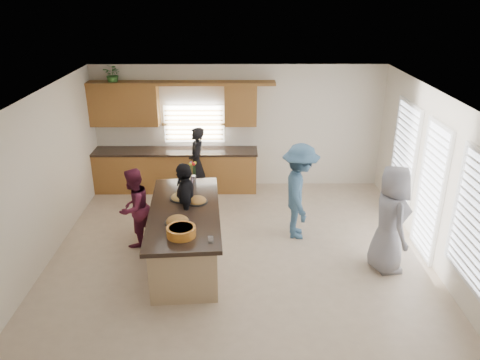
{
  "coord_description": "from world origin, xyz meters",
  "views": [
    {
      "loc": [
        -0.01,
        -7.24,
        4.38
      ],
      "look_at": [
        0.03,
        0.47,
        1.15
      ],
      "focal_mm": 35.0,
      "sensor_mm": 36.0,
      "label": 1
    }
  ],
  "objects_px": {
    "salad_bowl": "(181,231)",
    "woman_right_front": "(390,219)",
    "woman_left_back": "(197,162)",
    "island": "(186,236)",
    "woman_left_front": "(186,207)",
    "woman_right_back": "(300,192)",
    "woman_left_mid": "(134,208)"
  },
  "relations": [
    {
      "from": "woman_left_back",
      "to": "woman_right_back",
      "type": "height_order",
      "value": "woman_right_back"
    },
    {
      "from": "woman_right_back",
      "to": "woman_left_back",
      "type": "bearing_deg",
      "value": 49.63
    },
    {
      "from": "salad_bowl",
      "to": "woman_right_front",
      "type": "height_order",
      "value": "woman_right_front"
    },
    {
      "from": "island",
      "to": "woman_left_front",
      "type": "xyz_separation_m",
      "value": [
        -0.02,
        0.37,
        0.36
      ]
    },
    {
      "from": "woman_left_mid",
      "to": "woman_right_front",
      "type": "bearing_deg",
      "value": 104.68
    },
    {
      "from": "woman_left_back",
      "to": "woman_left_front",
      "type": "xyz_separation_m",
      "value": [
        0.0,
        -2.38,
        0.04
      ]
    },
    {
      "from": "island",
      "to": "woman_left_back",
      "type": "distance_m",
      "value": 2.77
    },
    {
      "from": "woman_right_back",
      "to": "woman_left_mid",
      "type": "bearing_deg",
      "value": 98.73
    },
    {
      "from": "salad_bowl",
      "to": "woman_right_front",
      "type": "relative_size",
      "value": 0.24
    },
    {
      "from": "woman_left_mid",
      "to": "woman_right_front",
      "type": "distance_m",
      "value": 4.37
    },
    {
      "from": "woman_left_mid",
      "to": "woman_left_front",
      "type": "xyz_separation_m",
      "value": [
        0.94,
        -0.16,
        0.09
      ]
    },
    {
      "from": "woman_left_back",
      "to": "woman_left_mid",
      "type": "xyz_separation_m",
      "value": [
        -0.94,
        -2.22,
        -0.05
      ]
    },
    {
      "from": "woman_right_back",
      "to": "woman_right_front",
      "type": "relative_size",
      "value": 0.99
    },
    {
      "from": "island",
      "to": "woman_left_mid",
      "type": "height_order",
      "value": "woman_left_mid"
    },
    {
      "from": "woman_left_mid",
      "to": "woman_right_back",
      "type": "height_order",
      "value": "woman_right_back"
    },
    {
      "from": "salad_bowl",
      "to": "woman_right_front",
      "type": "xyz_separation_m",
      "value": [
        3.28,
        0.59,
        -0.12
      ]
    },
    {
      "from": "island",
      "to": "woman_left_front",
      "type": "bearing_deg",
      "value": 88.61
    },
    {
      "from": "salad_bowl",
      "to": "woman_right_front",
      "type": "bearing_deg",
      "value": 10.22
    },
    {
      "from": "woman_left_mid",
      "to": "salad_bowl",
      "type": "bearing_deg",
      "value": 61.08
    },
    {
      "from": "woman_left_front",
      "to": "woman_left_mid",
      "type": "bearing_deg",
      "value": -106.71
    },
    {
      "from": "salad_bowl",
      "to": "woman_left_mid",
      "type": "xyz_separation_m",
      "value": [
        -1.01,
        1.4,
        -0.3
      ]
    },
    {
      "from": "woman_left_back",
      "to": "woman_left_front",
      "type": "height_order",
      "value": "woman_left_front"
    },
    {
      "from": "woman_left_front",
      "to": "woman_right_back",
      "type": "height_order",
      "value": "woman_right_back"
    },
    {
      "from": "woman_left_mid",
      "to": "woman_right_front",
      "type": "xyz_separation_m",
      "value": [
        4.29,
        -0.81,
        0.18
      ]
    },
    {
      "from": "woman_right_back",
      "to": "woman_right_front",
      "type": "distance_m",
      "value": 1.73
    },
    {
      "from": "island",
      "to": "woman_right_back",
      "type": "xyz_separation_m",
      "value": [
        2.01,
        0.83,
        0.45
      ]
    },
    {
      "from": "woman_left_back",
      "to": "woman_right_front",
      "type": "relative_size",
      "value": 0.85
    },
    {
      "from": "woman_left_mid",
      "to": "woman_right_back",
      "type": "distance_m",
      "value": 2.99
    },
    {
      "from": "island",
      "to": "woman_left_front",
      "type": "height_order",
      "value": "woman_left_front"
    },
    {
      "from": "woman_left_front",
      "to": "woman_right_back",
      "type": "xyz_separation_m",
      "value": [
        2.03,
        0.46,
        0.08
      ]
    },
    {
      "from": "salad_bowl",
      "to": "woman_left_back",
      "type": "relative_size",
      "value": 0.28
    },
    {
      "from": "salad_bowl",
      "to": "woman_left_front",
      "type": "height_order",
      "value": "woman_left_front"
    }
  ]
}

